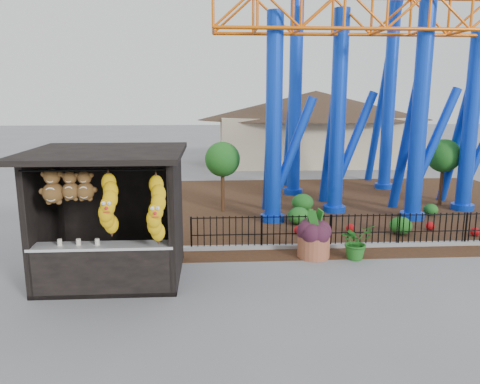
{
  "coord_description": "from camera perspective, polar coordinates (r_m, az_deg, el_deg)",
  "views": [
    {
      "loc": [
        -0.59,
        -9.73,
        4.34
      ],
      "look_at": [
        0.09,
        1.5,
        2.0
      ],
      "focal_mm": 35.0,
      "sensor_mm": 36.0,
      "label": 1
    }
  ],
  "objects": [
    {
      "name": "planter_foliage",
      "position": [
        12.77,
        9.04,
        -3.91
      ],
      "size": [
        0.7,
        0.7,
        0.64
      ],
      "primitive_type": "ellipsoid",
      "color": "#321422",
      "rests_on": "terracotta_planter"
    },
    {
      "name": "curb",
      "position": [
        14.19,
        15.69,
        -6.26
      ],
      "size": [
        18.0,
        0.18,
        0.12
      ],
      "primitive_type": "cube",
      "color": "gray",
      "rests_on": "ground"
    },
    {
      "name": "terracotta_planter",
      "position": [
        12.95,
        8.96,
        -6.56
      ],
      "size": [
        1.1,
        1.1,
        0.6
      ],
      "primitive_type": "cylinder",
      "rotation": [
        0.0,
        0.0,
        0.31
      ],
      "color": "#985137",
      "rests_on": "ground"
    },
    {
      "name": "landscaping",
      "position": [
        16.79,
        14.0,
        -2.54
      ],
      "size": [
        7.79,
        4.07,
        0.66
      ],
      "color": "#1B5619",
      "rests_on": "mulch_bed"
    },
    {
      "name": "potted_plant",
      "position": [
        13.0,
        13.98,
        -5.86
      ],
      "size": [
        1.1,
        1.04,
        0.97
      ],
      "primitive_type": "imported",
      "rotation": [
        0.0,
        0.0,
        0.42
      ],
      "color": "#2E5D1B",
      "rests_on": "ground"
    },
    {
      "name": "pavilion",
      "position": [
        30.47,
        9.16,
        9.21
      ],
      "size": [
        15.0,
        15.0,
        4.8
      ],
      "color": "#BFAD8C",
      "rests_on": "ground"
    },
    {
      "name": "mulch_bed",
      "position": [
        18.82,
        10.77,
        -1.77
      ],
      "size": [
        18.0,
        12.0,
        0.02
      ],
      "primitive_type": "cube",
      "color": "#331E11",
      "rests_on": "ground"
    },
    {
      "name": "ground",
      "position": [
        10.67,
        0.01,
        -12.26
      ],
      "size": [
        120.0,
        120.0,
        0.0
      ],
      "primitive_type": "plane",
      "color": "slate",
      "rests_on": "ground"
    },
    {
      "name": "prize_booth",
      "position": [
        11.27,
        -15.62,
        -3.18
      ],
      "size": [
        3.5,
        3.4,
        3.12
      ],
      "color": "black",
      "rests_on": "ground"
    },
    {
      "name": "picket_fence",
      "position": [
        14.38,
        19.19,
        -4.4
      ],
      "size": [
        12.2,
        0.06,
        1.0
      ],
      "primitive_type": null,
      "color": "black",
      "rests_on": "ground"
    },
    {
      "name": "roller_coaster",
      "position": [
        18.96,
        14.81,
        17.75
      ],
      "size": [
        11.0,
        6.37,
        10.82
      ],
      "color": "#0B37CB",
      "rests_on": "ground"
    }
  ]
}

